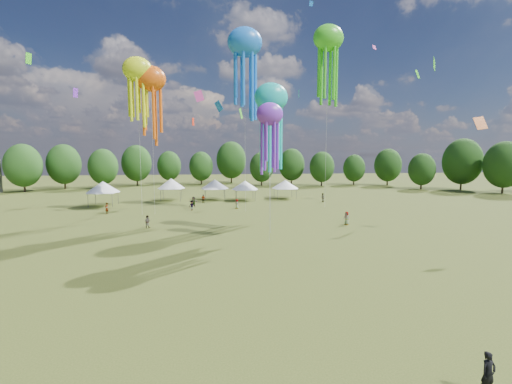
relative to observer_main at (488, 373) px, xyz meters
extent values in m
plane|color=#384416|center=(-8.10, 1.87, -0.82)|extent=(300.00, 300.00, 0.00)
imported|color=black|center=(0.00, 0.00, 0.00)|extent=(0.65, 0.47, 1.64)
imported|color=gray|center=(-18.05, 32.70, -0.03)|extent=(0.90, 0.79, 1.57)
imported|color=gray|center=(-5.76, 46.92, -0.03)|extent=(0.77, 0.91, 1.58)
imported|color=gray|center=(11.20, 52.50, 0.04)|extent=(0.69, 0.86, 1.72)
imported|color=gray|center=(-13.22, 45.84, -0.01)|extent=(1.21, 1.07, 1.63)
imported|color=gray|center=(-11.53, 54.36, -0.01)|extent=(1.03, 0.72, 1.62)
imported|color=gray|center=(-13.12, 49.46, 0.09)|extent=(1.78, 1.00, 1.83)
imported|color=gray|center=(-26.05, 44.09, 0.06)|extent=(0.61, 0.74, 1.76)
imported|color=gray|center=(7.29, 31.22, 0.03)|extent=(0.96, 0.98, 1.71)
cylinder|color=#47474C|center=(-31.09, 51.21, 0.33)|extent=(0.08, 0.08, 2.31)
cylinder|color=#47474C|center=(-31.09, 55.19, 0.33)|extent=(0.08, 0.08, 2.31)
cylinder|color=#47474C|center=(-27.10, 51.21, 0.33)|extent=(0.08, 0.08, 2.31)
cylinder|color=#47474C|center=(-27.10, 55.19, 0.33)|extent=(0.08, 0.08, 2.31)
cube|color=white|center=(-29.09, 53.20, 1.54)|extent=(4.39, 4.39, 0.10)
cone|color=white|center=(-29.09, 53.20, 2.58)|extent=(5.70, 5.70, 1.98)
cylinder|color=#47474C|center=(-19.74, 57.34, 0.34)|extent=(0.08, 0.08, 2.32)
cylinder|color=#47474C|center=(-19.74, 61.07, 0.34)|extent=(0.08, 0.08, 2.32)
cylinder|color=#47474C|center=(-16.01, 57.34, 0.34)|extent=(0.08, 0.08, 2.32)
cylinder|color=#47474C|center=(-16.01, 61.07, 0.34)|extent=(0.08, 0.08, 2.32)
cube|color=white|center=(-17.87, 59.21, 1.55)|extent=(4.13, 4.13, 0.10)
cone|color=white|center=(-17.87, 59.21, 2.60)|extent=(5.36, 5.36, 1.99)
cylinder|color=#47474C|center=(-11.21, 57.50, 0.25)|extent=(0.08, 0.08, 2.15)
cylinder|color=#47474C|center=(-11.21, 61.40, 0.25)|extent=(0.08, 0.08, 2.15)
cylinder|color=#47474C|center=(-7.31, 57.50, 0.25)|extent=(0.08, 0.08, 2.15)
cylinder|color=#47474C|center=(-7.31, 61.40, 0.25)|extent=(0.08, 0.08, 2.15)
cube|color=white|center=(-9.26, 59.45, 1.38)|extent=(4.30, 4.30, 0.10)
cone|color=white|center=(-9.26, 59.45, 2.35)|extent=(5.59, 5.59, 1.84)
cylinder|color=#47474C|center=(-5.06, 56.07, 0.20)|extent=(0.08, 0.08, 2.05)
cylinder|color=#47474C|center=(-5.06, 59.75, 0.20)|extent=(0.08, 0.08, 2.05)
cylinder|color=#47474C|center=(-1.37, 56.07, 0.20)|extent=(0.08, 0.08, 2.05)
cylinder|color=#47474C|center=(-1.37, 59.75, 0.20)|extent=(0.08, 0.08, 2.05)
cube|color=white|center=(-3.21, 57.91, 1.28)|extent=(4.08, 4.08, 0.10)
cone|color=white|center=(-3.21, 57.91, 2.21)|extent=(5.31, 5.31, 1.76)
cylinder|color=#47474C|center=(3.39, 57.32, 0.19)|extent=(0.08, 0.08, 2.02)
cylinder|color=#47474C|center=(3.39, 61.19, 0.19)|extent=(0.08, 0.08, 2.02)
cylinder|color=#47474C|center=(7.26, 57.32, 0.19)|extent=(0.08, 0.08, 2.02)
cylinder|color=#47474C|center=(7.26, 61.19, 0.19)|extent=(0.08, 0.08, 2.02)
cube|color=white|center=(5.32, 59.26, 1.25)|extent=(4.27, 4.27, 0.10)
cone|color=white|center=(5.32, 59.26, 2.17)|extent=(5.55, 5.55, 1.73)
ellipsoid|color=#F75C0F|center=(-18.65, 42.73, 19.34)|extent=(4.39, 3.07, 3.73)
cylinder|color=beige|center=(-18.65, 42.73, 9.26)|extent=(0.03, 0.03, 20.16)
ellipsoid|color=blue|center=(-4.64, 43.69, 25.37)|extent=(5.36, 3.75, 4.55)
cylinder|color=beige|center=(-4.64, 43.69, 12.27)|extent=(0.03, 0.03, 26.19)
ellipsoid|color=#17CABF|center=(-3.38, 27.75, 14.59)|extent=(3.77, 2.64, 3.21)
cylinder|color=beige|center=(-3.38, 27.75, 6.88)|extent=(0.03, 0.03, 15.41)
ellipsoid|color=#EBFF1A|center=(-20.45, 42.35, 20.55)|extent=(4.18, 2.92, 3.55)
cylinder|color=beige|center=(-20.45, 42.35, 9.86)|extent=(0.03, 0.03, 21.37)
ellipsoid|color=purple|center=(-4.15, 24.17, 12.33)|extent=(2.74, 1.92, 2.33)
cylinder|color=beige|center=(-4.15, 24.17, 5.75)|extent=(0.03, 0.03, 13.15)
ellipsoid|color=#44D723|center=(9.49, 46.17, 27.44)|extent=(5.11, 3.58, 4.34)
cylinder|color=beige|center=(9.49, 46.17, 13.31)|extent=(0.03, 0.03, 28.26)
cube|color=#44D723|center=(-2.98, 68.80, 17.64)|extent=(1.08, 2.10, 2.64)
cube|color=blue|center=(8.74, 53.99, 36.01)|extent=(0.80, 0.19, 0.98)
cube|color=#EE46A8|center=(-11.61, 39.99, 16.57)|extent=(1.54, 0.23, 1.77)
cube|color=#44D723|center=(17.24, 32.86, 18.88)|extent=(1.16, 0.65, 1.38)
cube|color=purple|center=(-23.11, 67.01, 18.99)|extent=(0.90, 2.00, 2.47)
cube|color=#44D723|center=(28.58, 46.02, 23.88)|extent=(1.39, 1.68, 2.45)
cube|color=#17CABF|center=(8.74, 61.97, 21.11)|extent=(0.29, 1.17, 1.51)
cube|color=#EE46A8|center=(13.50, 37.85, 23.62)|extent=(0.64, 0.57, 0.84)
cube|color=purple|center=(-36.85, 64.53, 20.71)|extent=(0.69, 1.65, 2.00)
cube|color=red|center=(-13.04, 52.06, 14.08)|extent=(0.35, 1.02, 1.36)
cube|color=#F75C0F|center=(19.01, 23.54, 11.65)|extent=(1.29, 0.81, 1.54)
cube|color=#44D723|center=(-31.22, 34.31, 19.51)|extent=(0.39, 1.08, 1.32)
cube|color=blue|center=(-8.20, 61.18, 18.14)|extent=(1.88, 1.37, 2.39)
cylinder|color=#38281C|center=(-55.27, 80.06, 0.86)|extent=(0.44, 0.44, 3.36)
ellipsoid|color=#1F4316|center=(-55.27, 80.06, 5.69)|extent=(8.40, 8.40, 10.51)
cylinder|color=#38281C|center=(-48.78, 87.36, 0.88)|extent=(0.44, 0.44, 3.41)
ellipsoid|color=#1F4316|center=(-48.78, 87.36, 5.79)|extent=(8.53, 8.53, 10.66)
cylinder|color=#38281C|center=(-38.70, 86.89, 0.71)|extent=(0.44, 0.44, 3.07)
ellipsoid|color=#1F4316|center=(-38.70, 86.89, 5.12)|extent=(7.66, 7.66, 9.58)
cylinder|color=#38281C|center=(-31.61, 95.20, 0.90)|extent=(0.44, 0.44, 3.43)
ellipsoid|color=#1F4316|center=(-31.61, 95.20, 5.83)|extent=(8.58, 8.58, 10.73)
cylinder|color=#38281C|center=(-22.86, 100.83, 0.65)|extent=(0.44, 0.44, 2.95)
ellipsoid|color=#1F4316|center=(-22.86, 100.83, 4.89)|extent=(7.37, 7.37, 9.21)
cylinder|color=#38281C|center=(-12.80, 96.93, 0.63)|extent=(0.44, 0.44, 2.89)
ellipsoid|color=#1F4316|center=(-12.80, 96.93, 4.78)|extent=(7.23, 7.23, 9.04)
cylinder|color=#38281C|center=(-3.19, 101.36, 1.10)|extent=(0.44, 0.44, 3.84)
ellipsoid|color=#1F4316|center=(-3.19, 101.36, 6.62)|extent=(9.60, 9.60, 11.99)
cylinder|color=#38281C|center=(5.09, 90.31, 0.60)|extent=(0.44, 0.44, 2.84)
ellipsoid|color=#1F4316|center=(5.09, 90.31, 4.69)|extent=(7.11, 7.11, 8.89)
cylinder|color=#38281C|center=(14.83, 92.91, 0.76)|extent=(0.44, 0.44, 3.16)
ellipsoid|color=#1F4316|center=(14.83, 92.91, 5.31)|extent=(7.91, 7.91, 9.88)
cylinder|color=#38281C|center=(22.59, 87.16, 0.62)|extent=(0.44, 0.44, 2.88)
ellipsoid|color=#1F4316|center=(22.59, 87.16, 4.76)|extent=(7.21, 7.21, 9.01)
cylinder|color=#38281C|center=(33.42, 89.11, 0.49)|extent=(0.44, 0.44, 2.63)
ellipsoid|color=#1F4316|center=(33.42, 89.11, 4.27)|extent=(6.57, 6.57, 8.22)
cylinder|color=#38281C|center=(42.41, 85.60, 0.74)|extent=(0.44, 0.44, 3.13)
ellipsoid|color=#1F4316|center=(42.41, 85.60, 5.24)|extent=(7.81, 7.81, 9.77)
cylinder|color=#38281C|center=(45.54, 73.68, 0.54)|extent=(0.44, 0.44, 2.72)
ellipsoid|color=#1F4316|center=(45.54, 73.68, 4.45)|extent=(6.80, 6.80, 8.50)
cylinder|color=#38281C|center=(54.86, 70.79, 1.08)|extent=(0.44, 0.44, 3.81)
ellipsoid|color=#1F4316|center=(54.86, 70.79, 6.56)|extent=(9.52, 9.52, 11.90)
cylinder|color=#38281C|center=(58.47, 61.67, 0.93)|extent=(0.44, 0.44, 3.51)
ellipsoid|color=#1F4316|center=(58.47, 61.67, 5.98)|extent=(8.78, 8.78, 10.97)
camera|label=1|loc=(-10.32, -10.88, 8.17)|focal=24.18mm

